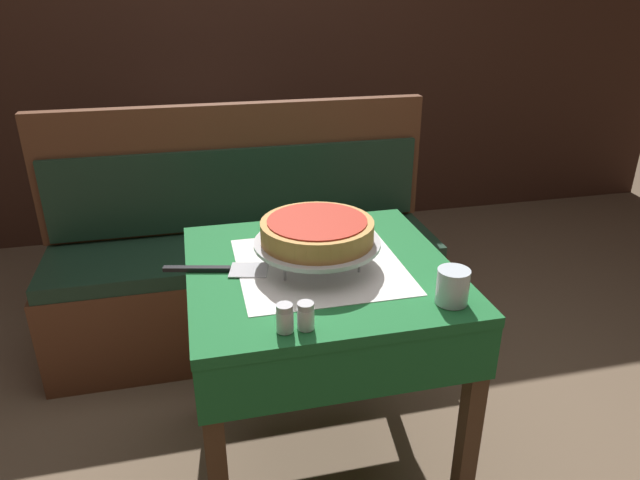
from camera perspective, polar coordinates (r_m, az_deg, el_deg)
The scene contains 12 objects.
ground_plane at distance 2.09m, azimuth -0.02°, elevation -21.12°, with size 14.00×14.00×0.00m, color brown.
dining_table_front at distance 1.70m, azimuth -0.03°, elevation -5.93°, with size 0.75×0.75×0.75m.
dining_table_rear at distance 3.15m, azimuth -10.69°, elevation 8.12°, with size 0.76×0.76×0.75m.
booth_bench at distance 2.54m, azimuth -7.30°, elevation -3.45°, with size 1.67×0.47×1.03m.
back_wall_panel at distance 3.59m, azimuth -8.36°, elevation 19.42°, with size 6.00×0.04×2.40m, color #3D2319.
pizza_pan_stand at distance 1.61m, azimuth -0.25°, elevation -0.45°, with size 0.36×0.36×0.08m.
deep_dish_pizza at distance 1.59m, azimuth -0.25°, elevation 0.90°, with size 0.32×0.32×0.06m.
pizza_server at distance 1.64m, azimuth -9.92°, elevation -2.90°, with size 0.30×0.12×0.01m.
water_glass_near at distance 1.48m, azimuth 13.12°, elevation -4.54°, with size 0.08×0.08×0.09m.
salt_shaker at distance 1.33m, azimuth -3.54°, elevation -7.80°, with size 0.04×0.04×0.07m.
pepper_shaker at distance 1.34m, azimuth -1.44°, elevation -7.59°, with size 0.04×0.04×0.07m.
condiment_caddy at distance 3.04m, azimuth -8.64°, elevation 10.77°, with size 0.12×0.12×0.15m.
Camera 1 is at (-0.34, -1.43, 1.49)m, focal length 32.00 mm.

